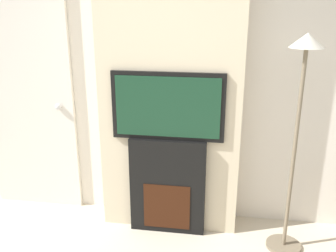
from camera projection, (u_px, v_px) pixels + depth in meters
name	position (u px, v px, depth m)	size (l,w,h in m)	color
wall_back	(174.00, 69.00, 3.15)	(6.00, 0.06, 2.70)	silver
chimney_breast	(171.00, 73.00, 2.99)	(1.15, 0.28, 2.70)	beige
fireplace	(168.00, 185.00, 3.16)	(0.63, 0.15, 0.84)	black
television	(168.00, 106.00, 2.93)	(0.90, 0.07, 0.55)	black
floor_lamp	(299.00, 108.00, 2.66)	(0.28, 0.28, 1.69)	#726651
entry_door	(29.00, 100.00, 3.38)	(0.84, 0.09, 2.09)	silver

